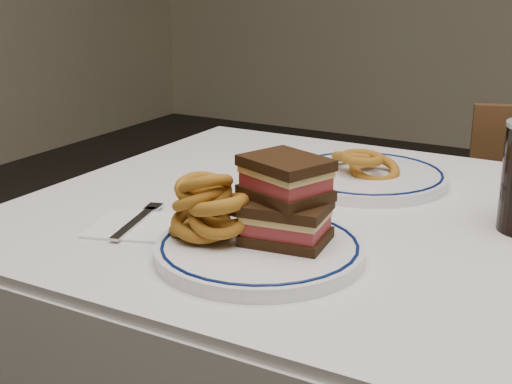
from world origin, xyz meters
The scene contains 8 objects.
dining_table centered at (0.00, 0.00, 0.64)m, with size 1.27×0.87×0.75m.
main_plate centered at (-0.16, -0.22, 0.76)m, with size 0.28×0.28×0.02m.
reuben_sandwich centered at (-0.13, -0.19, 0.82)m, with size 0.13×0.12×0.11m.
onion_rings_main centered at (-0.23, -0.23, 0.81)m, with size 0.13×0.10×0.12m.
ketchup_ramekin centered at (-0.22, -0.12, 0.79)m, with size 0.06×0.06×0.04m.
far_plate centered at (-0.16, 0.17, 0.76)m, with size 0.29×0.29×0.02m.
onion_rings_far centered at (-0.16, 0.17, 0.79)m, with size 0.13×0.11×0.06m.
napkin_fork centered at (-0.38, -0.21, 0.75)m, with size 0.15×0.17×0.01m.
Camera 1 is at (0.27, -0.98, 1.12)m, focal length 50.00 mm.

